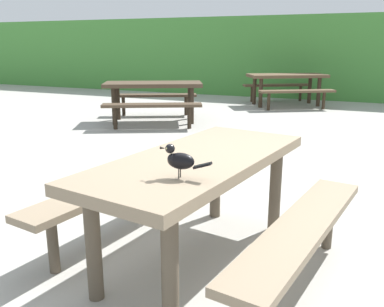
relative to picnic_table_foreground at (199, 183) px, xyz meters
The scene contains 6 objects.
ground_plane 0.62m from the picnic_table_foreground, 59.42° to the left, with size 60.00×60.00×0.00m, color #A3A099.
hedge_wall 9.91m from the picnic_table_foreground, 89.22° to the left, with size 28.00×2.03×2.16m, color #428438.
picnic_table_foreground is the anchor object (origin of this frame).
bird_grackle 0.55m from the picnic_table_foreground, 80.57° to the right, with size 0.29×0.08×0.18m.
picnic_table_mid_right 7.65m from the picnic_table_foreground, 96.50° to the left, with size 2.33×2.32×0.74m.
picnic_table_far_centre 5.24m from the picnic_table_foreground, 121.69° to the left, with size 2.28×2.27×0.74m.
Camera 1 is at (0.83, -2.60, 1.44)m, focal length 38.55 mm.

